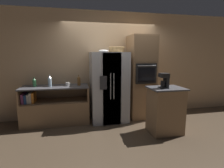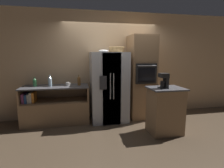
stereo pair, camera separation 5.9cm
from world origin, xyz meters
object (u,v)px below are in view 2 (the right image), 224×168
at_px(bottle_wide, 79,81).
at_px(mug, 68,84).
at_px(fruit_bowl, 104,51).
at_px(bottle_short, 35,82).
at_px(bottle_tall, 50,81).
at_px(wicker_basket, 117,49).
at_px(refrigerator, 109,87).
at_px(wall_oven, 141,77).
at_px(coffee_maker, 164,80).

height_order(bottle_wide, mug, bottle_wide).
height_order(fruit_bowl, bottle_short, fruit_bowl).
bearing_deg(fruit_bowl, bottle_tall, 174.38).
height_order(wicker_basket, bottle_short, wicker_basket).
bearing_deg(refrigerator, bottle_tall, 176.85).
relative_size(wall_oven, mug, 17.10).
height_order(fruit_bowl, coffee_maker, fruit_bowl).
relative_size(refrigerator, coffee_maker, 5.58).
relative_size(fruit_bowl, coffee_maker, 0.80).
relative_size(wicker_basket, bottle_wide, 1.50).
xyz_separation_m(refrigerator, coffee_maker, (0.97, -1.03, 0.29)).
height_order(wicker_basket, bottle_tall, wicker_basket).
relative_size(mug, coffee_maker, 0.41).
bearing_deg(mug, wicker_basket, -2.99).
bearing_deg(wicker_basket, bottle_tall, 177.44).
height_order(wicker_basket, bottle_wide, wicker_basket).
bearing_deg(wall_oven, coffee_maker, -85.69).
height_order(wall_oven, bottle_tall, wall_oven).
xyz_separation_m(bottle_short, bottle_wide, (1.04, -0.04, 0.01)).
bearing_deg(wall_oven, wicker_basket, -175.17).
relative_size(wicker_basket, coffee_maker, 1.26).
distance_m(bottle_short, coffee_maker, 2.98).
bearing_deg(wicker_basket, bottle_wide, 175.99).
height_order(bottle_tall, bottle_short, bottle_tall).
relative_size(bottle_tall, bottle_wide, 1.05).
height_order(wall_oven, mug, wall_oven).
height_order(wall_oven, wicker_basket, wall_oven).
distance_m(refrigerator, bottle_tall, 1.44).
bearing_deg(coffee_maker, wall_oven, 94.31).
bearing_deg(bottle_wide, mug, -179.52).
distance_m(wicker_basket, mug, 1.48).
relative_size(bottle_tall, mug, 2.17).
bearing_deg(wicker_basket, refrigerator, -178.32).
xyz_separation_m(fruit_bowl, bottle_short, (-1.64, 0.16, -0.74)).
relative_size(wall_oven, coffee_maker, 6.95).
bearing_deg(bottle_tall, bottle_short, 175.27).
relative_size(wall_oven, bottle_tall, 7.87).
distance_m(fruit_bowl, bottle_tall, 1.48).
distance_m(wall_oven, coffee_maker, 1.10).
height_order(refrigerator, bottle_tall, refrigerator).
relative_size(fruit_bowl, bottle_tall, 0.90).
height_order(bottle_tall, mug, bottle_tall).
distance_m(refrigerator, coffee_maker, 1.45).
bearing_deg(bottle_short, coffee_maker, -22.58).
bearing_deg(bottle_tall, mug, -1.26).
xyz_separation_m(refrigerator, bottle_short, (-1.78, 0.11, 0.16)).
xyz_separation_m(wicker_basket, fruit_bowl, (-0.34, -0.05, -0.04)).
height_order(bottle_tall, bottle_wide, bottle_tall).
relative_size(bottle_wide, coffee_maker, 0.84).
relative_size(refrigerator, bottle_tall, 6.31).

